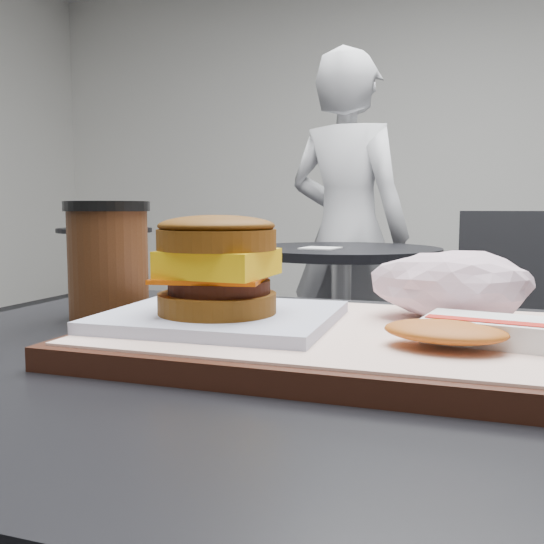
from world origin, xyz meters
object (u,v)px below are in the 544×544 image
(patron, at_px, (347,235))
(neighbor_chair, at_px, (480,321))
(serving_tray, at_px, (327,338))
(coffee_cup, at_px, (108,257))
(breakfast_sandwich, at_px, (219,278))
(hash_brown, at_px, (470,331))
(crumpled_wrapper, at_px, (451,285))
(neighbor_table, at_px, (341,303))

(patron, bearing_deg, neighbor_chair, 158.58)
(serving_tray, distance_m, coffee_cup, 0.27)
(breakfast_sandwich, xyz_separation_m, coffee_cup, (-0.17, 0.09, 0.01))
(breakfast_sandwich, bearing_deg, hash_brown, -4.23)
(serving_tray, height_order, breakfast_sandwich, breakfast_sandwich)
(crumpled_wrapper, xyz_separation_m, patron, (-0.52, 2.04, -0.05))
(coffee_cup, distance_m, neighbor_chair, 1.66)
(neighbor_chair, bearing_deg, hash_brown, -90.46)
(serving_tray, distance_m, neighbor_chair, 1.68)
(neighbor_chair, distance_m, patron, 0.77)
(breakfast_sandwich, height_order, patron, patron)
(patron, bearing_deg, crumpled_wrapper, 122.38)
(coffee_cup, xyz_separation_m, neighbor_chair, (0.39, 1.58, -0.33))
(breakfast_sandwich, xyz_separation_m, hash_brown, (0.20, -0.02, -0.03))
(breakfast_sandwich, height_order, neighbor_table, breakfast_sandwich)
(crumpled_wrapper, relative_size, neighbor_table, 0.18)
(serving_tray, bearing_deg, neighbor_table, 102.03)
(serving_tray, distance_m, neighbor_table, 1.68)
(coffee_cup, height_order, patron, patron)
(neighbor_table, bearing_deg, serving_tray, -77.97)
(crumpled_wrapper, relative_size, coffee_cup, 1.10)
(hash_brown, bearing_deg, crumpled_wrapper, 99.81)
(hash_brown, bearing_deg, neighbor_chair, 89.54)
(coffee_cup, bearing_deg, crumpled_wrapper, -0.06)
(breakfast_sandwich, bearing_deg, patron, 99.08)
(neighbor_table, distance_m, patron, 0.53)
(serving_tray, height_order, neighbor_table, serving_tray)
(serving_tray, height_order, crumpled_wrapper, crumpled_wrapper)
(hash_brown, xyz_separation_m, coffee_cup, (-0.37, 0.11, 0.04))
(crumpled_wrapper, xyz_separation_m, coffee_cup, (-0.36, 0.00, 0.02))
(crumpled_wrapper, distance_m, patron, 2.10)
(breakfast_sandwich, relative_size, patron, 0.13)
(breakfast_sandwich, bearing_deg, coffee_cup, 151.99)
(neighbor_table, relative_size, neighbor_chair, 0.85)
(hash_brown, distance_m, patron, 2.21)
(neighbor_table, xyz_separation_m, neighbor_chair, (0.47, 0.02, -0.04))
(serving_tray, xyz_separation_m, neighbor_chair, (0.13, 1.65, -0.27))
(serving_tray, bearing_deg, breakfast_sandwich, -166.82)
(breakfast_sandwich, xyz_separation_m, crumpled_wrapper, (0.19, 0.09, -0.01))
(neighbor_table, xyz_separation_m, patron, (-0.08, 0.48, 0.22))
(serving_tray, bearing_deg, neighbor_chair, 85.58)
(breakfast_sandwich, distance_m, patron, 2.15)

